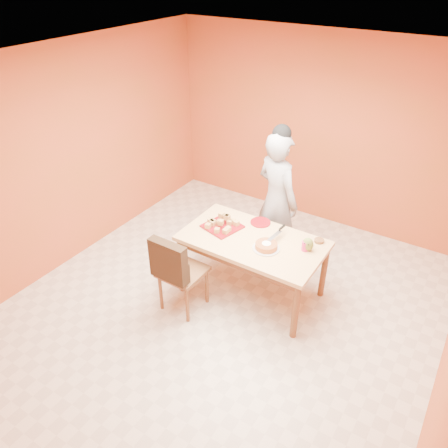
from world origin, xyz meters
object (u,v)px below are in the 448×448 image
Objects in this scene: dining_table at (253,246)px; sponge_cake at (266,246)px; magenta_glass at (305,246)px; dining_chair at (181,271)px; person at (277,200)px; pastry_platter at (222,226)px; egg_ornament at (308,244)px; red_dinner_plate at (260,222)px; checker_tin at (319,241)px.

sponge_cake reaches higher than dining_table.
magenta_glass is (0.36, 0.20, 0.02)m from sponge_cake.
person is (0.44, 1.39, 0.37)m from dining_chair.
person is 0.80m from pastry_platter.
magenta_glass is (1.10, 0.77, 0.29)m from dining_chair.
dining_table is at bearing -167.96° from magenta_glass.
egg_ornament is at bearing 29.01° from sponge_cake.
person reaches higher than sponge_cake.
dining_table is 14.45× the size of magenta_glass.
dining_chair reaches higher than magenta_glass.
checker_tin is at bearing 0.00° from red_dinner_plate.
dining_chair is (-0.53, -0.65, -0.14)m from dining_table.
checker_tin reaches higher than dining_table.
person is 7.32× the size of sponge_cake.
sponge_cake is (0.21, -0.08, 0.13)m from dining_table.
red_dinner_plate is (-0.01, -0.39, -0.12)m from person.
egg_ornament is at bearing 6.16° from pastry_platter.
dining_chair is 0.97m from sponge_cake.
person reaches higher than pastry_platter.
red_dinner_plate is at bearing 66.89° from dining_chair.
sponge_cake is (0.29, -0.82, -0.09)m from person.
magenta_glass is at bearing 29.02° from sponge_cake.
person reaches higher than red_dinner_plate.
checker_tin is at bearing 72.66° from magenta_glass.
egg_ornament reaches higher than checker_tin.
checker_tin is (0.05, 0.21, -0.06)m from egg_ornament.
dining_chair is 2.65× the size of pastry_platter.
dining_chair is 1.12m from red_dinner_plate.
egg_ornament reaches higher than sponge_cake.
magenta_glass is at bearing 158.57° from person.
magenta_glass is (0.66, -0.62, -0.07)m from person.
dining_table is 0.90× the size of person.
checker_tin is at bearing 173.60° from person.
sponge_cake is at bearing -162.25° from egg_ornament.
pastry_platter reaches higher than red_dinner_plate.
red_dinner_plate is at bearing 44.40° from pastry_platter.
dining_chair is at bearing 94.18° from person.
checker_tin is at bearing 44.61° from sponge_cake.
sponge_cake is at bearing 131.45° from person.
egg_ornament is (0.60, 0.14, 0.17)m from dining_table.
red_dinner_plate is at bearing 180.00° from checker_tin.
dining_table is 0.85m from dining_chair.
dining_table is 0.26m from sponge_cake.
checker_tin is (1.17, 1.00, 0.25)m from dining_chair.
person is at bearing 64.39° from pastry_platter.
dining_chair is 1.56m from checker_tin.
egg_ornament is (0.39, 0.22, 0.04)m from sponge_cake.
red_dinner_plate is 0.99× the size of sponge_cake.
dining_table is 6.63× the size of red_dinner_plate.
pastry_platter is 0.46m from red_dinner_plate.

